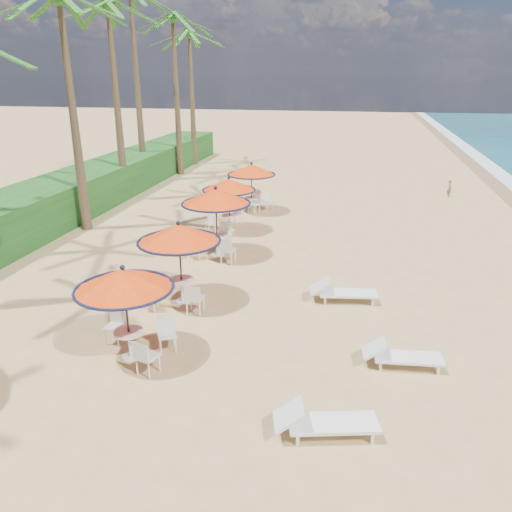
{
  "coord_description": "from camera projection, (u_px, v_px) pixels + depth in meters",
  "views": [
    {
      "loc": [
        -0.01,
        -9.43,
        6.5
      ],
      "look_at": [
        -2.9,
        4.53,
        1.2
      ],
      "focal_mm": 35.0,
      "sensor_mm": 36.0,
      "label": 1
    }
  ],
  "objects": [
    {
      "name": "palm_7",
      "position": [
        190.0,
        43.0,
        34.26
      ],
      "size": [
        5.0,
        5.0,
        9.11
      ],
      "color": "brown",
      "rests_on": "ground"
    },
    {
      "name": "station_2",
      "position": [
        216.0,
        205.0,
        18.04
      ],
      "size": [
        2.54,
        2.54,
        2.65
      ],
      "color": "black",
      "rests_on": "ground"
    },
    {
      "name": "lounger_near",
      "position": [
        323.0,
        421.0,
        9.36
      ],
      "size": [
        2.07,
        1.07,
        0.71
      ],
      "rotation": [
        0.0,
        0.0,
        0.24
      ],
      "color": "white",
      "rests_on": "ground"
    },
    {
      "name": "palm_3",
      "position": [
        61.0,
        14.0,
        18.9
      ],
      "size": [
        5.0,
        5.0,
        9.32
      ],
      "color": "brown",
      "rests_on": "ground"
    },
    {
      "name": "station_1",
      "position": [
        178.0,
        242.0,
        14.23
      ],
      "size": [
        2.42,
        2.42,
        2.53
      ],
      "color": "black",
      "rests_on": "ground"
    },
    {
      "name": "station_4",
      "position": [
        253.0,
        176.0,
        23.97
      ],
      "size": [
        2.33,
        2.33,
        2.43
      ],
      "color": "black",
      "rests_on": "ground"
    },
    {
      "name": "palm_5",
      "position": [
        131.0,
        7.0,
        28.17
      ],
      "size": [
        5.0,
        5.0,
        10.78
      ],
      "color": "brown",
      "rests_on": "ground"
    },
    {
      "name": "ground",
      "position": [
        343.0,
        387.0,
        10.92
      ],
      "size": [
        160.0,
        160.0,
        0.0
      ],
      "primitive_type": "plane",
      "color": "tan",
      "rests_on": "ground"
    },
    {
      "name": "palm_4",
      "position": [
        109.0,
        19.0,
        23.79
      ],
      "size": [
        5.0,
        5.0,
        9.66
      ],
      "color": "brown",
      "rests_on": "ground"
    },
    {
      "name": "station_0",
      "position": [
        127.0,
        291.0,
        11.47
      ],
      "size": [
        2.3,
        2.3,
        2.4
      ],
      "color": "black",
      "rests_on": "ground"
    },
    {
      "name": "lounger_far",
      "position": [
        341.0,
        291.0,
        14.86
      ],
      "size": [
        2.05,
        0.9,
        0.71
      ],
      "rotation": [
        0.0,
        0.0,
        0.15
      ],
      "color": "white",
      "rests_on": "ground"
    },
    {
      "name": "station_3",
      "position": [
        228.0,
        191.0,
        21.02
      ],
      "size": [
        2.28,
        2.38,
        2.37
      ],
      "color": "black",
      "rests_on": "ground"
    },
    {
      "name": "palm_6",
      "position": [
        173.0,
        29.0,
        30.39
      ],
      "size": [
        5.0,
        5.0,
        9.75
      ],
      "color": "brown",
      "rests_on": "ground"
    },
    {
      "name": "scrub_hedge",
      "position": [
        62.0,
        199.0,
        23.26
      ],
      "size": [
        3.0,
        40.0,
        1.8
      ],
      "primitive_type": "cube",
      "color": "#194716",
      "rests_on": "ground"
    },
    {
      "name": "lounger_mid",
      "position": [
        400.0,
        355.0,
        11.57
      ],
      "size": [
        1.88,
        0.75,
        0.66
      ],
      "rotation": [
        0.0,
        0.0,
        0.09
      ],
      "color": "white",
      "rests_on": "ground"
    },
    {
      "name": "person",
      "position": [
        450.0,
        188.0,
        27.27
      ],
      "size": [
        0.29,
        0.39,
        0.99
      ],
      "primitive_type": "imported",
      "rotation": [
        0.0,
        0.0,
        1.72
      ],
      "color": "#8E6048",
      "rests_on": "ground"
    }
  ]
}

